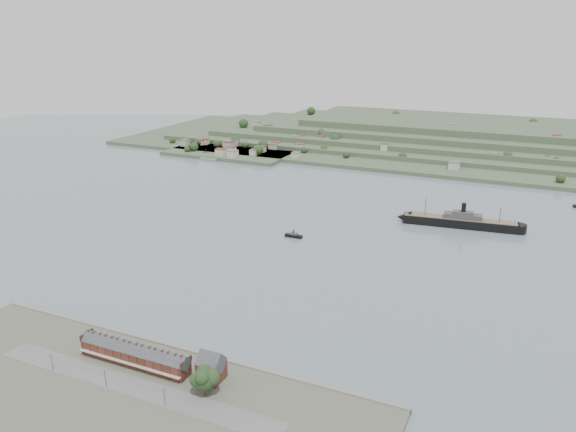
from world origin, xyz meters
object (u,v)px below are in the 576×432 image
at_px(gabled_building, 211,367).
at_px(tugboat, 294,235).
at_px(fig_tree, 205,379).
at_px(terrace_row, 135,354).
at_px(steamship, 457,221).

distance_m(gabled_building, tugboat, 182.25).
relative_size(gabled_building, tugboat, 1.07).
bearing_deg(fig_tree, terrace_row, 170.66).
bearing_deg(terrace_row, gabled_building, 6.12).
height_order(gabled_building, fig_tree, gabled_building).
height_order(terrace_row, fig_tree, fig_tree).
bearing_deg(tugboat, gabled_building, -77.23).
bearing_deg(fig_tree, tugboat, 103.12).
bearing_deg(gabled_building, terrace_row, -173.88).
xyz_separation_m(terrace_row, steamship, (102.00, 255.38, -2.58)).
bearing_deg(steamship, gabled_building, -104.39).
distance_m(gabled_building, steamship, 259.53).
relative_size(terrace_row, tugboat, 4.23).
xyz_separation_m(gabled_building, tugboat, (-40.26, 177.62, -6.75)).
bearing_deg(steamship, fig_tree, -103.07).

